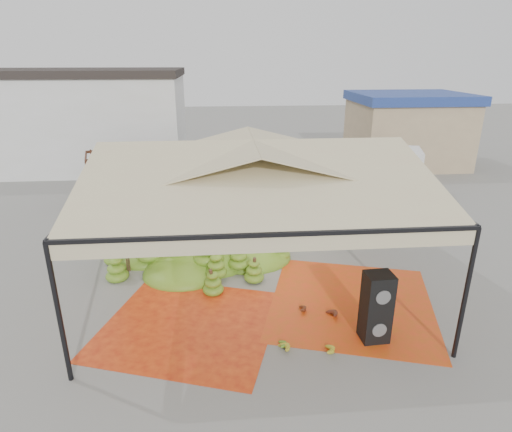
{
  "coord_description": "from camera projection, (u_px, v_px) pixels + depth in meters",
  "views": [
    {
      "loc": [
        -0.9,
        -11.16,
        6.08
      ],
      "look_at": [
        0.2,
        1.5,
        1.3
      ],
      "focal_mm": 30.0,
      "sensor_mm": 36.0,
      "label": 1
    }
  ],
  "objects": [
    {
      "name": "hand_yellow_a",
      "position": [
        326.0,
        348.0,
        9.3
      ],
      "size": [
        0.56,
        0.49,
        0.23
      ],
      "primitive_type": "ellipsoid",
      "rotation": [
        0.0,
        0.0,
        -0.16
      ],
      "color": "gold",
      "rests_on": "ground"
    },
    {
      "name": "building_white",
      "position": [
        55.0,
        120.0,
        23.91
      ],
      "size": [
        14.3,
        6.3,
        5.4
      ],
      "color": "silver",
      "rests_on": "ground"
    },
    {
      "name": "hanging_bunches",
      "position": [
        346.0,
        198.0,
        11.06
      ],
      "size": [
        1.74,
        0.24,
        0.2
      ],
      "color": "#567E1A",
      "rests_on": "ground"
    },
    {
      "name": "banana_leaves",
      "position": [
        129.0,
        273.0,
        12.72
      ],
      "size": [
        0.96,
        1.36,
        3.7
      ],
      "primitive_type": null,
      "color": "#33721E",
      "rests_on": "ground"
    },
    {
      "name": "canopy_tent",
      "position": [
        253.0,
        166.0,
        11.45
      ],
      "size": [
        8.1,
        8.1,
        4.0
      ],
      "color": "black",
      "rests_on": "ground"
    },
    {
      "name": "ground",
      "position": [
        254.0,
        275.0,
        12.62
      ],
      "size": [
        90.0,
        90.0,
        0.0
      ],
      "primitive_type": "plane",
      "color": "slate",
      "rests_on": "ground"
    },
    {
      "name": "truck_right",
      "position": [
        356.0,
        164.0,
        20.02
      ],
      "size": [
        6.47,
        3.85,
        2.1
      ],
      "rotation": [
        0.0,
        0.0,
        -0.31
      ],
      "color": "#512B1B",
      "rests_on": "ground"
    },
    {
      "name": "hand_green",
      "position": [
        279.0,
        343.0,
        9.48
      ],
      "size": [
        0.42,
        0.34,
        0.19
      ],
      "primitive_type": "ellipsoid",
      "rotation": [
        0.0,
        0.0,
        0.01
      ],
      "color": "#4C801A",
      "rests_on": "ground"
    },
    {
      "name": "hand_red_b",
      "position": [
        330.0,
        313.0,
        10.56
      ],
      "size": [
        0.61,
        0.55,
        0.23
      ],
      "primitive_type": "ellipsoid",
      "rotation": [
        0.0,
        0.0,
        0.34
      ],
      "color": "#522912",
      "rests_on": "ground"
    },
    {
      "name": "speaker_stack",
      "position": [
        376.0,
        307.0,
        9.5
      ],
      "size": [
        0.63,
        0.56,
        1.66
      ],
      "rotation": [
        0.0,
        0.0,
        0.06
      ],
      "color": "black",
      "rests_on": "ground"
    },
    {
      "name": "tarp_left",
      "position": [
        190.0,
        324.0,
        10.31
      ],
      "size": [
        4.93,
        4.8,
        0.01
      ],
      "primitive_type": "cube",
      "rotation": [
        0.0,
        0.0,
        -0.31
      ],
      "color": "#E05115",
      "rests_on": "ground"
    },
    {
      "name": "truck_left",
      "position": [
        170.0,
        167.0,
        19.32
      ],
      "size": [
        6.78,
        3.75,
        2.21
      ],
      "rotation": [
        0.0,
        0.0,
        0.26
      ],
      "color": "#522B1B",
      "rests_on": "ground"
    },
    {
      "name": "banana_heap",
      "position": [
        200.0,
        237.0,
        13.6
      ],
      "size": [
        6.87,
        5.91,
        1.34
      ],
      "primitive_type": "ellipsoid",
      "rotation": [
        0.0,
        0.0,
        0.13
      ],
      "color": "#57811B",
      "rests_on": "ground"
    },
    {
      "name": "vendor",
      "position": [
        291.0,
        189.0,
        17.66
      ],
      "size": [
        0.74,
        0.57,
        1.81
      ],
      "primitive_type": "imported",
      "rotation": [
        0.0,
        0.0,
        2.92
      ],
      "color": "gray",
      "rests_on": "ground"
    },
    {
      "name": "hand_red_a",
      "position": [
        299.0,
        308.0,
        10.81
      ],
      "size": [
        0.48,
        0.41,
        0.2
      ],
      "primitive_type": "ellipsoid",
      "rotation": [
        0.0,
        0.0,
        -0.12
      ],
      "color": "#5A2E14",
      "rests_on": "ground"
    },
    {
      "name": "tarp_right",
      "position": [
        351.0,
        302.0,
        11.22
      ],
      "size": [
        5.13,
        5.27,
        0.01
      ],
      "primitive_type": "cube",
      "rotation": [
        0.0,
        0.0,
        -0.28
      ],
      "color": "red",
      "rests_on": "ground"
    },
    {
      "name": "hand_yellow_b",
      "position": [
        281.0,
        347.0,
        9.33
      ],
      "size": [
        0.6,
        0.55,
        0.22
      ],
      "primitive_type": "ellipsoid",
      "rotation": [
        0.0,
        0.0,
        0.37
      ],
      "color": "gold",
      "rests_on": "ground"
    },
    {
      "name": "building_tan",
      "position": [
        407.0,
        129.0,
        24.82
      ],
      "size": [
        6.3,
        5.3,
        4.1
      ],
      "color": "tan",
      "rests_on": "ground"
    }
  ]
}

